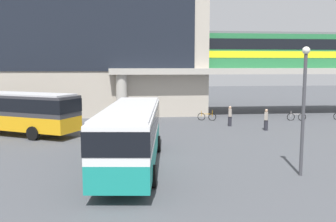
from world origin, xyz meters
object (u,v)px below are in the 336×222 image
bus_main (132,130)px  station_building (68,36)px  pedestrian_waiting_near_stop (230,117)px  bicycle_silver (296,117)px  train (269,50)px  bus_secondary (12,109)px  bicycle_orange (207,117)px  pedestrian_near_building (266,120)px

bus_main → station_building: bearing=105.1°
bus_main → pedestrian_waiting_near_stop: bearing=54.6°
station_building → bicycle_silver: (23.07, -11.58, -8.36)m
station_building → train: bearing=-14.6°
bus_secondary → pedestrian_waiting_near_stop: 17.84m
station_building → bus_main: size_ratio=2.71×
train → bus_main: bearing=-126.8°
train → bus_secondary: train is taller
bicycle_orange → pedestrian_waiting_near_stop: pedestrian_waiting_near_stop is taller
bicycle_silver → pedestrian_near_building: (-4.93, -4.85, 0.47)m
bicycle_orange → bicycle_silver: same height
bus_secondary → bicycle_orange: (16.43, 5.40, -1.63)m
bus_main → bus_secondary: same height
bicycle_silver → station_building: bearing=153.4°
bicycle_orange → pedestrian_near_building: 6.96m
station_building → pedestrian_near_building: station_building is taller
station_building → bus_secondary: station_building is taller
bicycle_silver → pedestrian_waiting_near_stop: 7.72m
bicycle_orange → bicycle_silver: bearing=-7.1°
train → pedestrian_near_building: train is taller
station_building → pedestrian_near_building: 25.71m
train → bus_main: size_ratio=1.78×
station_building → bicycle_orange: bearing=-35.9°
train → station_building: bearing=165.4°
bus_secondary → bicycle_orange: bus_secondary is taller
train → pedestrian_waiting_near_stop: size_ratio=11.34×
bicycle_orange → pedestrian_waiting_near_stop: size_ratio=0.98×
station_building → bicycle_silver: bearing=-26.6°
station_building → bus_main: 28.07m
bicycle_orange → pedestrian_near_building: size_ratio=0.98×
bus_secondary → pedestrian_near_building: 20.10m
bicycle_silver → bus_secondary: bearing=-170.1°
train → bus_main: (-15.33, -20.48, -4.96)m
pedestrian_waiting_near_stop → bus_secondary: bearing=-174.0°
bus_secondary → pedestrian_near_building: size_ratio=6.19×
station_building → pedestrian_waiting_near_stop: size_ratio=17.25×
pedestrian_near_building → train: bearing=68.0°
pedestrian_near_building → pedestrian_waiting_near_stop: bearing=134.9°
train → pedestrian_waiting_near_stop: (-6.63, -8.22, -6.12)m
bus_secondary → pedestrian_near_building: bearing=-1.5°
bus_main → bicycle_silver: bearing=42.7°
bus_secondary → pedestrian_near_building: bus_secondary is taller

